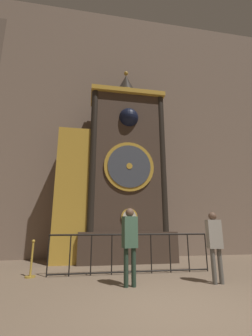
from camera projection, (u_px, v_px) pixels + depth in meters
The scene contains 7 objects.
ground_plane at pixel (185, 311), 3.72m from camera, with size 28.00×28.00×0.00m, color #75604C.
cathedral_back_wall at pixel (122, 122), 11.48m from camera, with size 24.00×0.32×13.01m.
clock_tower at pixel (117, 174), 9.50m from camera, with size 4.70×1.85×8.57m.
railing_fence at pixel (132, 251), 6.64m from camera, with size 4.79×0.05×1.12m.
visitor_near at pixel (130, 238), 5.38m from camera, with size 0.38×0.28×1.78m.
visitor_far at pixel (215, 240), 5.63m from camera, with size 0.37×0.26×1.70m.
stanchion_post at pixel (31, 265), 6.14m from camera, with size 0.28×0.28×0.98m.
Camera 1 is at (-1.69, -3.95, 1.38)m, focal length 24.00 mm.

